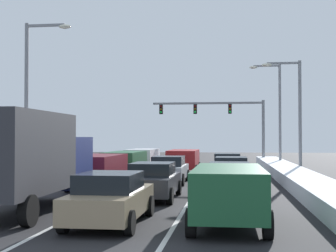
{
  "coord_description": "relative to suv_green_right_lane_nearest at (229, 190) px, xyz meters",
  "views": [
    {
      "loc": [
        3.25,
        -7.5,
        2.52
      ],
      "look_at": [
        -0.93,
        25.08,
        3.36
      ],
      "focal_mm": 50.48,
      "sensor_mm": 36.0,
      "label": 1
    }
  ],
  "objects": [
    {
      "name": "street_lamp_left_mid",
      "position": [
        -10.8,
        11.24,
        4.27
      ],
      "size": [
        2.66,
        0.36,
        8.92
      ],
      "color": "gray",
      "rests_on": "ground"
    },
    {
      "name": "suv_white_left_lane_fourth",
      "position": [
        -6.57,
        22.16,
        0.0
      ],
      "size": [
        2.16,
        4.9,
        1.67
      ],
      "color": "silver",
      "rests_on": "ground"
    },
    {
      "name": "sedan_black_right_lane_third",
      "position": [
        0.13,
        11.89,
        -0.25
      ],
      "size": [
        2.0,
        4.5,
        1.51
      ],
      "color": "black",
      "rests_on": "ground"
    },
    {
      "name": "lane_stripe_between_right_lane_and_center_lane",
      "position": [
        -1.56,
        13.3,
        -1.01
      ],
      "size": [
        0.14,
        42.84,
        0.01
      ],
      "primitive_type": "cube",
      "color": "silver",
      "rests_on": "ground"
    },
    {
      "name": "suv_red_center_lane_fourth",
      "position": [
        -3.16,
        19.56,
        0.0
      ],
      "size": [
        2.16,
        4.9,
        1.67
      ],
      "color": "maroon",
      "rests_on": "ground"
    },
    {
      "name": "sedan_charcoal_center_lane_second",
      "position": [
        -3.1,
        5.59,
        -0.25
      ],
      "size": [
        2.0,
        4.5,
        1.51
      ],
      "color": "#38383D",
      "rests_on": "ground"
    },
    {
      "name": "sedan_white_right_lane_second",
      "position": [
        0.02,
        5.98,
        -0.25
      ],
      "size": [
        2.0,
        4.5,
        1.51
      ],
      "color": "silver",
      "rests_on": "ground"
    },
    {
      "name": "sedan_gray_right_lane_fourth",
      "position": [
        -0.09,
        17.76,
        -0.25
      ],
      "size": [
        2.0,
        4.5,
        1.51
      ],
      "color": "slate",
      "rests_on": "ground"
    },
    {
      "name": "street_lamp_right_far",
      "position": [
        3.97,
        26.93,
        4.2
      ],
      "size": [
        2.66,
        0.36,
        8.79
      ],
      "color": "gray",
      "rests_on": "ground"
    },
    {
      "name": "lane_stripe_between_center_lane_and_left_lane",
      "position": [
        -4.96,
        13.3,
        -1.01
      ],
      "size": [
        0.14,
        42.84,
        0.01
      ],
      "primitive_type": "cube",
      "color": "silver",
      "rests_on": "ground"
    },
    {
      "name": "snow_bank_left_shoulder",
      "position": [
        -10.26,
        13.3,
        -0.64
      ],
      "size": [
        2.11,
        42.84,
        0.75
      ],
      "primitive_type": "cube",
      "color": "white",
      "rests_on": "ground"
    },
    {
      "name": "sedan_silver_center_lane_third",
      "position": [
        -3.32,
        12.51,
        -0.25
      ],
      "size": [
        2.0,
        4.5,
        1.51
      ],
      "color": "#B7BABF",
      "rests_on": "ground"
    },
    {
      "name": "suv_green_left_lane_third",
      "position": [
        -6.41,
        15.12,
        0.0
      ],
      "size": [
        2.16,
        4.9,
        1.67
      ],
      "color": "#1E5633",
      "rests_on": "ground"
    },
    {
      "name": "street_lamp_right_mid",
      "position": [
        4.44,
        19.14,
        3.67
      ],
      "size": [
        2.66,
        0.36,
        7.79
      ],
      "color": "gray",
      "rests_on": "ground"
    },
    {
      "name": "suv_maroon_left_lane_second",
      "position": [
        -6.45,
        9.19,
        0.0
      ],
      "size": [
        2.16,
        4.9,
        1.67
      ],
      "color": "maroon",
      "rests_on": "ground"
    },
    {
      "name": "snow_bank_right_shoulder",
      "position": [
        3.74,
        13.3,
        -0.68
      ],
      "size": [
        1.97,
        42.84,
        0.67
      ],
      "primitive_type": "cube",
      "color": "white",
      "rests_on": "ground"
    },
    {
      "name": "ground_plane",
      "position": [
        -3.26,
        9.4,
        -1.02
      ],
      "size": [
        120.0,
        120.0,
        0.0
      ],
      "primitive_type": "plane",
      "color": "black"
    },
    {
      "name": "box_truck_left_lane_nearest",
      "position": [
        -6.76,
        1.55,
        0.88
      ],
      "size": [
        2.53,
        7.2,
        3.36
      ],
      "color": "navy",
      "rests_on": "ground"
    },
    {
      "name": "suv_green_right_lane_nearest",
      "position": [
        0.0,
        0.0,
        0.0
      ],
      "size": [
        2.16,
        4.9,
        1.67
      ],
      "color": "#1E5633",
      "rests_on": "ground"
    },
    {
      "name": "sedan_tan_center_lane_nearest",
      "position": [
        -3.44,
        -0.14,
        -0.25
      ],
      "size": [
        2.0,
        4.5,
        1.51
      ],
      "color": "#937F60",
      "rests_on": "ground"
    },
    {
      "name": "traffic_light_gantry",
      "position": [
        -0.48,
        32.76,
        3.72
      ],
      "size": [
        10.94,
        0.47,
        6.2
      ],
      "color": "slate",
      "rests_on": "ground"
    }
  ]
}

